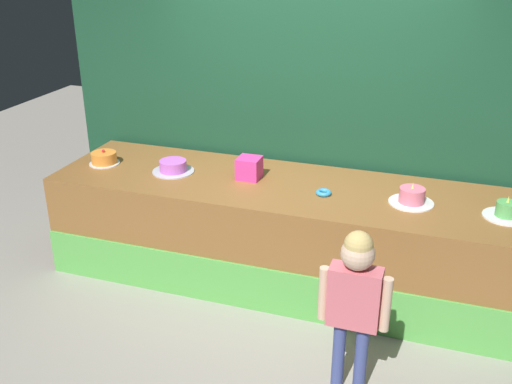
{
  "coord_description": "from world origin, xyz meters",
  "views": [
    {
      "loc": [
        1.17,
        -3.68,
        2.73
      ],
      "look_at": [
        -0.18,
        0.32,
        0.87
      ],
      "focal_mm": 41.06,
      "sensor_mm": 36.0,
      "label": 1
    }
  ],
  "objects_px": {
    "child_figure": "(355,292)",
    "cake_center_right": "(412,197)",
    "donut": "(324,193)",
    "pink_box": "(249,168)",
    "cake_center_left": "(173,167)",
    "cake_far_left": "(104,158)",
    "cake_far_right": "(506,211)"
  },
  "relations": [
    {
      "from": "cake_center_left",
      "to": "cake_far_left",
      "type": "bearing_deg",
      "value": -178.02
    },
    {
      "from": "pink_box",
      "to": "cake_center_left",
      "type": "bearing_deg",
      "value": -173.39
    },
    {
      "from": "pink_box",
      "to": "cake_far_left",
      "type": "xyz_separation_m",
      "value": [
        -1.32,
        -0.1,
        -0.04
      ]
    },
    {
      "from": "pink_box",
      "to": "cake_far_right",
      "type": "height_order",
      "value": "pink_box"
    },
    {
      "from": "pink_box",
      "to": "cake_far_left",
      "type": "bearing_deg",
      "value": -175.7
    },
    {
      "from": "donut",
      "to": "cake_center_right",
      "type": "distance_m",
      "value": 0.67
    },
    {
      "from": "cake_far_left",
      "to": "cake_center_left",
      "type": "xyz_separation_m",
      "value": [
        0.66,
        0.02,
        -0.01
      ]
    },
    {
      "from": "cake_far_right",
      "to": "cake_center_right",
      "type": "bearing_deg",
      "value": 177.67
    },
    {
      "from": "pink_box",
      "to": "cake_center_right",
      "type": "xyz_separation_m",
      "value": [
        1.32,
        -0.08,
        -0.04
      ]
    },
    {
      "from": "donut",
      "to": "cake_far_left",
      "type": "bearing_deg",
      "value": 178.94
    },
    {
      "from": "donut",
      "to": "cake_center_left",
      "type": "distance_m",
      "value": 1.33
    },
    {
      "from": "cake_far_left",
      "to": "cake_center_right",
      "type": "bearing_deg",
      "value": 0.46
    },
    {
      "from": "child_figure",
      "to": "cake_center_left",
      "type": "height_order",
      "value": "child_figure"
    },
    {
      "from": "child_figure",
      "to": "cake_center_right",
      "type": "bearing_deg",
      "value": 79.22
    },
    {
      "from": "donut",
      "to": "cake_far_left",
      "type": "distance_m",
      "value": 1.99
    },
    {
      "from": "donut",
      "to": "cake_far_right",
      "type": "xyz_separation_m",
      "value": [
        1.32,
        0.03,
        0.03
      ]
    },
    {
      "from": "pink_box",
      "to": "cake_center_left",
      "type": "xyz_separation_m",
      "value": [
        -0.66,
        -0.08,
        -0.04
      ]
    },
    {
      "from": "child_figure",
      "to": "cake_far_right",
      "type": "relative_size",
      "value": 3.64
    },
    {
      "from": "pink_box",
      "to": "donut",
      "type": "distance_m",
      "value": 0.68
    },
    {
      "from": "donut",
      "to": "cake_far_left",
      "type": "xyz_separation_m",
      "value": [
        -1.99,
        0.04,
        0.03
      ]
    },
    {
      "from": "child_figure",
      "to": "cake_far_right",
      "type": "height_order",
      "value": "child_figure"
    },
    {
      "from": "child_figure",
      "to": "donut",
      "type": "height_order",
      "value": "child_figure"
    },
    {
      "from": "child_figure",
      "to": "cake_center_left",
      "type": "distance_m",
      "value": 2.11
    },
    {
      "from": "child_figure",
      "to": "pink_box",
      "type": "height_order",
      "value": "child_figure"
    },
    {
      "from": "donut",
      "to": "cake_center_left",
      "type": "relative_size",
      "value": 0.34
    },
    {
      "from": "child_figure",
      "to": "donut",
      "type": "xyz_separation_m",
      "value": [
        -0.44,
        1.08,
        0.14
      ]
    },
    {
      "from": "donut",
      "to": "cake_center_right",
      "type": "height_order",
      "value": "cake_center_right"
    },
    {
      "from": "cake_center_right",
      "to": "donut",
      "type": "bearing_deg",
      "value": -175.02
    },
    {
      "from": "pink_box",
      "to": "donut",
      "type": "height_order",
      "value": "pink_box"
    },
    {
      "from": "cake_far_left",
      "to": "cake_center_left",
      "type": "height_order",
      "value": "cake_far_left"
    },
    {
      "from": "pink_box",
      "to": "cake_far_left",
      "type": "relative_size",
      "value": 0.7
    },
    {
      "from": "child_figure",
      "to": "cake_center_left",
      "type": "xyz_separation_m",
      "value": [
        -1.77,
        1.14,
        0.17
      ]
    }
  ]
}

